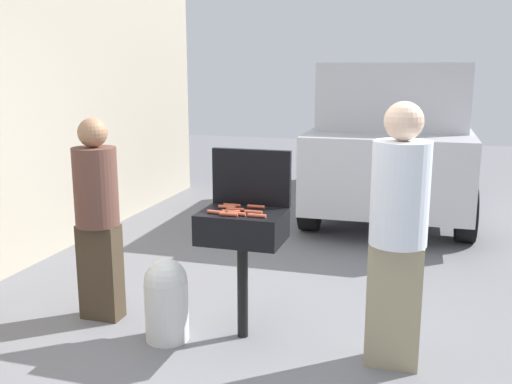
{
  "coord_description": "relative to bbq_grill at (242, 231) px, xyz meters",
  "views": [
    {
      "loc": [
        1.14,
        -3.81,
        1.99
      ],
      "look_at": [
        -0.18,
        0.55,
        1.0
      ],
      "focal_mm": 41.04,
      "sensor_mm": 36.0,
      "label": 1
    }
  ],
  "objects": [
    {
      "name": "ground_plane",
      "position": [
        0.13,
        -0.05,
        -0.82
      ],
      "size": [
        24.0,
        24.0,
        0.0
      ],
      "primitive_type": "plane",
      "color": "slate"
    },
    {
      "name": "house_wall_side",
      "position": [
        -2.66,
        0.95,
        0.75
      ],
      "size": [
        0.24,
        8.0,
        3.13
      ],
      "primitive_type": "cube",
      "color": "#B2A893",
      "rests_on": "ground"
    },
    {
      "name": "bbq_grill",
      "position": [
        0.0,
        0.0,
        0.0
      ],
      "size": [
        0.6,
        0.44,
        0.96
      ],
      "color": "black",
      "rests_on": "ground"
    },
    {
      "name": "grill_lid_open",
      "position": [
        0.0,
        0.22,
        0.36
      ],
      "size": [
        0.6,
        0.05,
        0.42
      ],
      "primitive_type": "cube",
      "color": "black",
      "rests_on": "bbq_grill"
    },
    {
      "name": "hot_dog_0",
      "position": [
        -0.11,
        0.11,
        0.16
      ],
      "size": [
        0.13,
        0.03,
        0.03
      ],
      "primitive_type": "cylinder",
      "rotation": [
        0.0,
        1.57,
        0.03
      ],
      "color": "#AD4228",
      "rests_on": "bbq_grill"
    },
    {
      "name": "hot_dog_1",
      "position": [
        -0.05,
        -0.15,
        0.16
      ],
      "size": [
        0.13,
        0.03,
        0.03
      ],
      "primitive_type": "cylinder",
      "rotation": [
        0.0,
        1.57,
        0.05
      ],
      "color": "#B74C33",
      "rests_on": "bbq_grill"
    },
    {
      "name": "hot_dog_2",
      "position": [
        -0.05,
        -0.0,
        0.16
      ],
      "size": [
        0.13,
        0.04,
        0.03
      ],
      "primitive_type": "cylinder",
      "rotation": [
        0.0,
        1.57,
        0.09
      ],
      "color": "#B74C33",
      "rests_on": "bbq_grill"
    },
    {
      "name": "hot_dog_3",
      "position": [
        -0.0,
        -0.12,
        0.16
      ],
      "size": [
        0.13,
        0.04,
        0.03
      ],
      "primitive_type": "cylinder",
      "rotation": [
        0.0,
        1.57,
        -0.07
      ],
      "color": "#C6593D",
      "rests_on": "bbq_grill"
    },
    {
      "name": "hot_dog_4",
      "position": [
        0.15,
        -0.12,
        0.16
      ],
      "size": [
        0.13,
        0.03,
        0.03
      ],
      "primitive_type": "cylinder",
      "rotation": [
        0.0,
        1.57,
        -0.02
      ],
      "color": "#C6593D",
      "rests_on": "bbq_grill"
    },
    {
      "name": "hot_dog_5",
      "position": [
        -0.16,
        -0.12,
        0.16
      ],
      "size": [
        0.13,
        0.03,
        0.03
      ],
      "primitive_type": "cylinder",
      "rotation": [
        0.0,
        1.57,
        -0.06
      ],
      "color": "#C6593D",
      "rests_on": "bbq_grill"
    },
    {
      "name": "hot_dog_6",
      "position": [
        -0.13,
        0.05,
        0.16
      ],
      "size": [
        0.13,
        0.04,
        0.03
      ],
      "primitive_type": "cylinder",
      "rotation": [
        0.0,
        1.57,
        0.1
      ],
      "color": "#C6593D",
      "rests_on": "bbq_grill"
    },
    {
      "name": "hot_dog_7",
      "position": [
        -0.06,
        -0.07,
        0.16
      ],
      "size": [
        0.13,
        0.04,
        0.03
      ],
      "primitive_type": "cylinder",
      "rotation": [
        0.0,
        1.57,
        0.08
      ],
      "color": "#C6593D",
      "rests_on": "bbq_grill"
    },
    {
      "name": "hot_dog_8",
      "position": [
        0.07,
        0.12,
        0.16
      ],
      "size": [
        0.13,
        0.03,
        0.03
      ],
      "primitive_type": "cylinder",
      "rotation": [
        0.0,
        1.57,
        0.02
      ],
      "color": "#AD4228",
      "rests_on": "bbq_grill"
    },
    {
      "name": "hot_dog_9",
      "position": [
        0.1,
        -0.04,
        0.16
      ],
      "size": [
        0.13,
        0.03,
        0.03
      ],
      "primitive_type": "cylinder",
      "rotation": [
        0.0,
        1.57,
        -0.02
      ],
      "color": "#B74C33",
      "rests_on": "bbq_grill"
    },
    {
      "name": "propane_tank",
      "position": [
        -0.52,
        -0.21,
        -0.5
      ],
      "size": [
        0.32,
        0.32,
        0.62
      ],
      "color": "silver",
      "rests_on": "ground"
    },
    {
      "name": "person_left",
      "position": [
        -1.18,
        -0.01,
        0.05
      ],
      "size": [
        0.34,
        0.34,
        1.6
      ],
      "rotation": [
        0.0,
        0.0,
        -0.0
      ],
      "color": "#3F3323",
      "rests_on": "ground"
    },
    {
      "name": "person_right",
      "position": [
        1.1,
        -0.1,
        0.15
      ],
      "size": [
        0.37,
        0.37,
        1.77
      ],
      "rotation": [
        0.0,
        0.0,
        2.99
      ],
      "color": "gray",
      "rests_on": "ground"
    },
    {
      "name": "parked_minivan",
      "position": [
        0.76,
        4.51,
        0.21
      ],
      "size": [
        2.1,
        4.44,
        2.02
      ],
      "rotation": [
        0.0,
        0.0,
        3.16
      ],
      "color": "#B7B7BC",
      "rests_on": "ground"
    }
  ]
}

